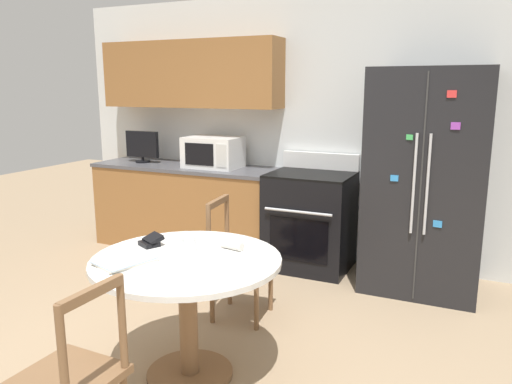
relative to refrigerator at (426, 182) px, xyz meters
name	(u,v)px	position (x,y,z in m)	size (l,w,h in m)	color
back_wall	(275,114)	(-1.54, 0.39, 0.50)	(5.20, 0.44, 2.60)	silver
kitchen_counter	(187,207)	(-2.43, 0.09, -0.48)	(2.02, 0.64, 0.90)	#936033
refrigerator	(426,182)	(0.00, 0.00, 0.00)	(0.94, 0.79, 1.87)	black
oven_range	(310,220)	(-1.03, 0.06, -0.46)	(0.77, 0.68, 1.08)	black
microwave	(213,152)	(-2.10, 0.09, 0.12)	(0.56, 0.39, 0.31)	white
countertop_tv	(142,146)	(-2.98, 0.08, 0.15)	(0.40, 0.16, 0.34)	black
dining_table	(187,284)	(-1.09, -2.02, -0.35)	(1.10, 1.10, 0.75)	white
dining_chair_far	(238,261)	(-1.18, -1.17, -0.50)	(0.46, 0.46, 0.90)	brown
dining_chair_near	(71,380)	(-1.16, -2.86, -0.50)	(0.43, 0.43, 0.90)	brown
candle_glass	(189,245)	(-1.14, -1.91, -0.15)	(0.08, 0.08, 0.09)	silver
folded_napkin	(232,245)	(-0.92, -1.77, -0.16)	(0.15, 0.08, 0.05)	silver
wallet	(151,241)	(-1.41, -1.91, -0.16)	(0.16, 0.17, 0.07)	black
mail_stack	(125,261)	(-1.35, -2.24, -0.17)	(0.33, 0.37, 0.02)	white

